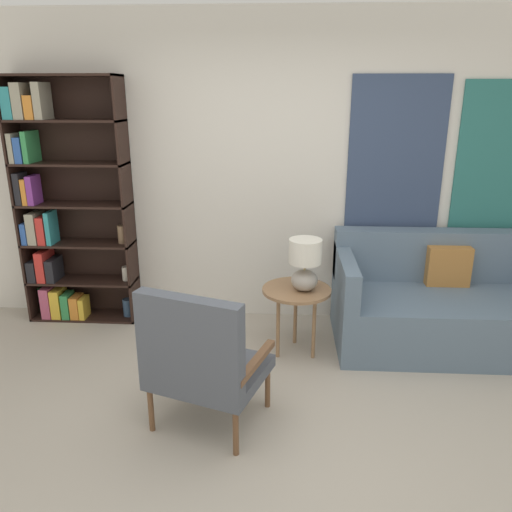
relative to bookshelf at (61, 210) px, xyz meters
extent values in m
plane|color=#B2A899|center=(1.93, -1.85, -1.04)|extent=(14.00, 14.00, 0.00)
cube|color=silver|center=(1.93, 0.18, 0.31)|extent=(6.40, 0.06, 2.70)
cube|color=#334260|center=(2.93, 0.14, 0.45)|extent=(0.81, 0.02, 1.37)
cube|color=#286B66|center=(3.80, 0.14, 0.41)|extent=(0.74, 0.02, 1.38)
cube|color=black|center=(-0.35, 0.00, 0.05)|extent=(0.02, 0.30, 2.17)
cube|color=black|center=(0.61, 0.00, 0.05)|extent=(0.02, 0.30, 2.17)
cube|color=black|center=(0.13, 0.00, 1.12)|extent=(0.98, 0.30, 0.02)
cube|color=black|center=(0.13, 0.00, -1.03)|extent=(0.98, 0.30, 0.02)
cube|color=black|center=(0.13, 0.15, 0.05)|extent=(0.98, 0.01, 2.17)
cube|color=black|center=(0.13, 0.00, -0.67)|extent=(0.98, 0.30, 0.02)
cylinder|color=#194723|center=(-0.29, 0.00, -0.89)|extent=(0.06, 0.06, 0.26)
cube|color=#B24C6B|center=(-0.20, -0.05, -0.87)|extent=(0.08, 0.18, 0.29)
cube|color=gold|center=(-0.11, -0.03, -0.88)|extent=(0.09, 0.21, 0.27)
cube|color=#338C4C|center=(-0.02, -0.05, -0.90)|extent=(0.07, 0.18, 0.24)
cube|color=orange|center=(0.07, -0.05, -0.91)|extent=(0.08, 0.17, 0.21)
cube|color=gold|center=(0.14, -0.06, -0.92)|extent=(0.05, 0.17, 0.20)
cylinder|color=#334C6B|center=(0.53, 0.00, -0.93)|extent=(0.10, 0.10, 0.17)
cube|color=black|center=(0.13, 0.00, -0.31)|extent=(0.98, 0.30, 0.02)
cube|color=black|center=(-0.29, -0.05, -0.56)|extent=(0.08, 0.18, 0.19)
cube|color=red|center=(-0.20, -0.01, -0.52)|extent=(0.08, 0.25, 0.28)
cube|color=black|center=(-0.12, -0.03, -0.55)|extent=(0.07, 0.23, 0.21)
cylinder|color=beige|center=(0.54, 0.00, -0.59)|extent=(0.07, 0.07, 0.13)
cube|color=black|center=(0.13, 0.00, 0.05)|extent=(0.98, 0.30, 0.02)
cube|color=#2D56A8|center=(-0.31, -0.02, -0.20)|extent=(0.05, 0.25, 0.19)
cube|color=gray|center=(-0.23, -0.02, -0.16)|extent=(0.08, 0.23, 0.28)
cube|color=red|center=(-0.15, -0.05, -0.17)|extent=(0.07, 0.18, 0.25)
cube|color=teal|center=(-0.08, -0.05, -0.15)|extent=(0.04, 0.19, 0.29)
cylinder|color=#8C6B4C|center=(0.54, 0.00, -0.22)|extent=(0.08, 0.08, 0.16)
cube|color=black|center=(0.13, 0.00, 0.41)|extent=(0.98, 0.30, 0.02)
cube|color=black|center=(-0.30, -0.05, 0.20)|extent=(0.05, 0.17, 0.28)
cube|color=orange|center=(-0.25, -0.02, 0.17)|extent=(0.04, 0.25, 0.22)
cube|color=#7A338C|center=(-0.19, -0.05, 0.19)|extent=(0.05, 0.18, 0.25)
cube|color=black|center=(0.13, 0.00, 0.77)|extent=(0.98, 0.30, 0.02)
cube|color=gray|center=(-0.31, -0.02, 0.54)|extent=(0.04, 0.23, 0.25)
cube|color=#2D56A8|center=(-0.25, -0.05, 0.53)|extent=(0.06, 0.18, 0.22)
cube|color=#338C4C|center=(-0.18, -0.02, 0.55)|extent=(0.04, 0.24, 0.26)
cube|color=teal|center=(-0.29, -0.03, 0.91)|extent=(0.09, 0.22, 0.26)
cube|color=gray|center=(-0.20, -0.03, 0.92)|extent=(0.08, 0.22, 0.29)
cube|color=orange|center=(-0.10, -0.03, 0.87)|extent=(0.07, 0.23, 0.19)
cube|color=gray|center=(-0.03, -0.03, 0.92)|extent=(0.07, 0.22, 0.29)
cylinder|color=brown|center=(1.89, -1.33, -0.88)|extent=(0.04, 0.04, 0.30)
cylinder|color=brown|center=(1.35, -1.14, -0.88)|extent=(0.04, 0.04, 0.30)
cylinder|color=brown|center=(1.73, -1.81, -0.88)|extent=(0.04, 0.04, 0.30)
cylinder|color=brown|center=(1.18, -1.62, -0.88)|extent=(0.04, 0.04, 0.30)
cube|color=#4C515B|center=(1.54, -1.48, -0.69)|extent=(0.82, 0.78, 0.08)
cube|color=#4C515B|center=(1.46, -1.71, -0.37)|extent=(0.66, 0.31, 0.56)
cube|color=brown|center=(1.83, -1.58, -0.55)|extent=(0.22, 0.52, 0.04)
cube|color=brown|center=(1.24, -1.38, -0.55)|extent=(0.22, 0.52, 0.04)
cube|color=slate|center=(3.39, -0.37, -0.81)|extent=(1.90, 0.94, 0.45)
cube|color=slate|center=(3.39, 0.00, -0.36)|extent=(1.90, 0.20, 0.45)
cube|color=slate|center=(2.50, -0.37, -0.43)|extent=(0.12, 0.94, 0.31)
cube|color=#B27538|center=(3.39, -0.15, -0.41)|extent=(0.36, 0.12, 0.34)
cylinder|color=#99704C|center=(2.09, -0.57, -0.49)|extent=(0.54, 0.54, 0.02)
cylinder|color=#99704C|center=(2.09, -0.41, -0.77)|extent=(0.03, 0.03, 0.53)
cylinder|color=#99704C|center=(1.95, -0.66, -0.77)|extent=(0.03, 0.03, 0.53)
cylinder|color=#99704C|center=(2.24, -0.66, -0.77)|extent=(0.03, 0.03, 0.53)
ellipsoid|color=#A59E93|center=(2.15, -0.60, -0.39)|extent=(0.21, 0.21, 0.17)
cylinder|color=tan|center=(2.15, -0.60, -0.28)|extent=(0.02, 0.02, 0.06)
cylinder|color=white|center=(2.15, -0.60, -0.16)|extent=(0.25, 0.25, 0.19)
camera|label=1|loc=(1.98, -4.23, 0.99)|focal=35.00mm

